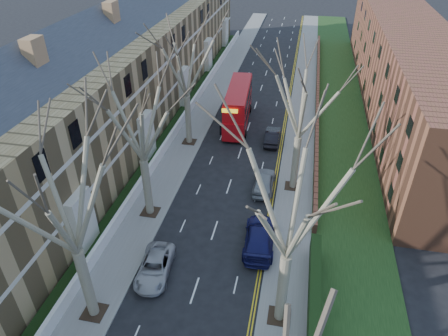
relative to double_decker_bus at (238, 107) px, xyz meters
The scene contains 16 objects.
pavement_left 7.40m from the double_decker_bus, 130.46° to the left, with size 3.00×102.00×0.12m, color slate.
pavement_right 9.39m from the double_decker_bus, 36.20° to the left, with size 3.00×102.00×0.12m, color slate.
terrace_left 12.98m from the double_decker_bus, 168.06° to the right, with size 9.70×78.00×13.60m.
flats_right 21.26m from the double_decker_bus, 26.52° to the left, with size 13.97×54.00×10.00m.
front_wall_left 6.94m from the double_decker_bus, 157.51° to the right, with size 0.30×78.00×1.00m.
grass_verge_right 13.21m from the double_decker_bus, 24.46° to the left, with size 6.00×102.00×0.06m.
tree_left_mid 28.90m from the double_decker_bus, 98.88° to the right, with size 10.50×10.50×14.71m.
tree_left_far 19.46m from the double_decker_bus, 103.77° to the right, with size 10.15×10.15×14.22m.
tree_left_dist 10.25m from the double_decker_bus, 127.64° to the right, with size 10.50×10.50×14.71m.
tree_right_mid 27.58m from the double_decker_bus, 74.52° to the right, with size 10.50×10.50×14.71m.
tree_right_far 15.34m from the double_decker_bus, 58.56° to the right, with size 10.15×10.15×14.22m.
double_decker_bus is the anchor object (origin of this frame).
car_left_far 23.81m from the double_decker_bus, 93.99° to the right, with size 2.11×4.58×1.27m, color #A1A1A6.
car_right_near 20.18m from the double_decker_bus, 75.47° to the right, with size 2.25×5.52×1.60m, color #16164E.
car_right_mid 13.17m from the double_decker_bus, 69.75° to the right, with size 1.80×4.48×1.53m, color gray.
car_right_far 5.87m from the double_decker_bus, 39.47° to the right, with size 1.50×4.30×1.42m, color black.
Camera 1 is at (5.46, -7.92, 21.47)m, focal length 32.00 mm.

